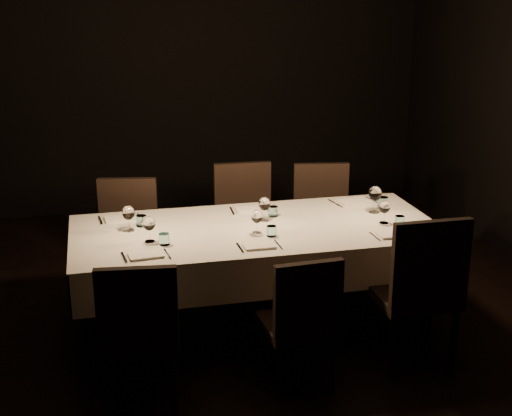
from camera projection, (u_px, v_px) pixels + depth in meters
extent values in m
cube|color=black|center=(256.00, 327.00, 5.15)|extent=(5.00, 6.00, 0.01)
cube|color=black|center=(191.00, 69.00, 7.48)|extent=(5.00, 0.01, 3.00)
cube|color=black|center=(511.00, 326.00, 1.91)|extent=(5.00, 0.01, 3.00)
cube|color=black|center=(256.00, 231.00, 4.93)|extent=(2.40, 1.00, 0.04)
cylinder|color=black|center=(95.00, 324.00, 4.41)|extent=(0.07, 0.07, 0.71)
cylinder|color=black|center=(93.00, 273.00, 5.19)|extent=(0.07, 0.07, 0.71)
cylinder|color=black|center=(428.00, 290.00, 4.89)|extent=(0.07, 0.07, 0.71)
cylinder|color=black|center=(381.00, 248.00, 5.67)|extent=(0.07, 0.07, 0.71)
cube|color=beige|center=(256.00, 228.00, 4.92)|extent=(2.52, 1.12, 0.01)
cube|color=beige|center=(240.00, 223.00, 5.48)|extent=(2.52, 0.01, 0.28)
cube|color=beige|center=(276.00, 278.00, 4.45)|extent=(2.52, 0.01, 0.28)
cube|color=beige|center=(422.00, 234.00, 5.24)|extent=(0.01, 1.12, 0.28)
cube|color=beige|center=(71.00, 263.00, 4.69)|extent=(0.01, 1.12, 0.28)
cylinder|color=black|center=(174.00, 353.00, 4.39)|extent=(0.04, 0.04, 0.39)
cylinder|color=black|center=(174.00, 385.00, 4.05)|extent=(0.04, 0.04, 0.39)
cylinder|color=black|center=(114.00, 357.00, 4.35)|extent=(0.04, 0.04, 0.39)
cylinder|color=black|center=(109.00, 389.00, 4.01)|extent=(0.04, 0.04, 0.39)
cube|color=black|center=(141.00, 337.00, 4.13)|extent=(0.49, 0.49, 0.06)
cube|color=black|center=(137.00, 309.00, 3.87)|extent=(0.45, 0.10, 0.48)
cube|color=silver|center=(146.00, 255.00, 4.39)|extent=(0.22, 0.15, 0.02)
cube|color=silver|center=(124.00, 258.00, 4.36)|extent=(0.04, 0.19, 0.01)
cube|color=silver|center=(167.00, 254.00, 4.42)|extent=(0.03, 0.19, 0.01)
cylinder|color=#C7ECF2|center=(164.00, 239.00, 4.58)|extent=(0.07, 0.07, 0.07)
cylinder|color=white|center=(150.00, 241.00, 4.64)|extent=(0.06, 0.06, 0.00)
cylinder|color=white|center=(150.00, 235.00, 4.63)|extent=(0.01, 0.01, 0.08)
ellipsoid|color=white|center=(149.00, 223.00, 4.61)|extent=(0.08, 0.08, 0.10)
cylinder|color=black|center=(312.00, 339.00, 4.59)|extent=(0.04, 0.04, 0.36)
cylinder|color=black|center=(332.00, 365.00, 4.28)|extent=(0.04, 0.04, 0.36)
cylinder|color=black|center=(262.00, 346.00, 4.50)|extent=(0.04, 0.04, 0.36)
cylinder|color=black|center=(279.00, 373.00, 4.19)|extent=(0.04, 0.04, 0.36)
cube|color=black|center=(297.00, 325.00, 4.33)|extent=(0.44, 0.44, 0.05)
cube|color=black|center=(308.00, 299.00, 4.09)|extent=(0.42, 0.08, 0.45)
cube|color=silver|center=(259.00, 246.00, 4.55)|extent=(0.20, 0.13, 0.01)
cube|color=silver|center=(240.00, 248.00, 4.52)|extent=(0.02, 0.18, 0.01)
cube|color=silver|center=(278.00, 245.00, 4.58)|extent=(0.02, 0.18, 0.01)
cylinder|color=#C7ECF2|center=(272.00, 231.00, 4.73)|extent=(0.06, 0.06, 0.07)
cylinder|color=white|center=(257.00, 233.00, 4.80)|extent=(0.06, 0.06, 0.00)
cylinder|color=white|center=(257.00, 227.00, 4.79)|extent=(0.01, 0.01, 0.08)
ellipsoid|color=white|center=(257.00, 216.00, 4.76)|extent=(0.08, 0.08, 0.09)
cylinder|color=black|center=(424.00, 312.00, 4.88)|extent=(0.04, 0.04, 0.43)
cylinder|color=black|center=(454.00, 341.00, 4.49)|extent=(0.04, 0.04, 0.43)
cylinder|color=black|center=(367.00, 319.00, 4.79)|extent=(0.04, 0.04, 0.43)
cylinder|color=black|center=(392.00, 348.00, 4.40)|extent=(0.04, 0.04, 0.43)
cube|color=black|center=(412.00, 295.00, 4.57)|extent=(0.50, 0.50, 0.06)
cube|color=black|center=(431.00, 263.00, 4.27)|extent=(0.50, 0.05, 0.54)
cube|color=silver|center=(393.00, 235.00, 4.75)|extent=(0.20, 0.13, 0.01)
cube|color=silver|center=(375.00, 237.00, 4.72)|extent=(0.02, 0.18, 0.01)
cube|color=silver|center=(410.00, 234.00, 4.78)|extent=(0.02, 0.18, 0.01)
cylinder|color=#C7ECF2|center=(400.00, 221.00, 4.93)|extent=(0.07, 0.07, 0.07)
cylinder|color=white|center=(384.00, 223.00, 5.00)|extent=(0.06, 0.06, 0.00)
cylinder|color=white|center=(384.00, 217.00, 4.99)|extent=(0.01, 0.01, 0.08)
ellipsoid|color=white|center=(385.00, 207.00, 4.96)|extent=(0.08, 0.08, 0.09)
cylinder|color=black|center=(99.00, 288.00, 5.32)|extent=(0.04, 0.04, 0.39)
cylinder|color=black|center=(108.00, 269.00, 5.67)|extent=(0.04, 0.04, 0.39)
cylinder|color=black|center=(149.00, 287.00, 5.33)|extent=(0.04, 0.04, 0.39)
cylinder|color=black|center=(155.00, 268.00, 5.68)|extent=(0.04, 0.04, 0.39)
cube|color=black|center=(126.00, 251.00, 5.43)|extent=(0.53, 0.53, 0.06)
cube|color=black|center=(128.00, 209.00, 5.53)|extent=(0.45, 0.14, 0.49)
cube|color=silver|center=(120.00, 218.00, 5.07)|extent=(0.23, 0.16, 0.02)
cube|color=silver|center=(100.00, 220.00, 5.04)|extent=(0.03, 0.20, 0.01)
cube|color=silver|center=(140.00, 218.00, 5.10)|extent=(0.03, 0.20, 0.01)
cylinder|color=#C7ECF2|center=(141.00, 221.00, 4.92)|extent=(0.07, 0.07, 0.08)
cylinder|color=white|center=(129.00, 231.00, 4.84)|extent=(0.07, 0.07, 0.00)
cylinder|color=white|center=(129.00, 224.00, 4.83)|extent=(0.01, 0.01, 0.08)
ellipsoid|color=white|center=(128.00, 213.00, 4.80)|extent=(0.09, 0.09, 0.10)
cylinder|color=black|center=(227.00, 271.00, 5.61)|extent=(0.04, 0.04, 0.41)
cylinder|color=black|center=(220.00, 253.00, 5.97)|extent=(0.04, 0.04, 0.41)
cylinder|color=black|center=(275.00, 268.00, 5.68)|extent=(0.04, 0.04, 0.41)
cylinder|color=black|center=(266.00, 250.00, 6.04)|extent=(0.04, 0.04, 0.41)
cube|color=black|center=(247.00, 233.00, 5.75)|extent=(0.49, 0.49, 0.06)
cube|color=black|center=(243.00, 193.00, 5.86)|extent=(0.47, 0.07, 0.51)
cube|color=silver|center=(250.00, 209.00, 5.28)|extent=(0.21, 0.14, 0.02)
cube|color=silver|center=(232.00, 211.00, 5.25)|extent=(0.02, 0.19, 0.01)
cube|color=silver|center=(267.00, 209.00, 5.31)|extent=(0.02, 0.19, 0.01)
cylinder|color=#C7ECF2|center=(273.00, 211.00, 5.13)|extent=(0.07, 0.07, 0.07)
cylinder|color=white|center=(264.00, 220.00, 5.05)|extent=(0.06, 0.06, 0.00)
cylinder|color=white|center=(264.00, 215.00, 5.03)|extent=(0.01, 0.01, 0.08)
ellipsoid|color=white|center=(264.00, 204.00, 5.01)|extent=(0.08, 0.08, 0.10)
cylinder|color=black|center=(303.00, 266.00, 5.71)|extent=(0.04, 0.04, 0.40)
cylinder|color=black|center=(298.00, 250.00, 6.07)|extent=(0.04, 0.04, 0.40)
cylinder|color=black|center=(349.00, 265.00, 5.73)|extent=(0.04, 0.04, 0.40)
cylinder|color=black|center=(341.00, 249.00, 6.09)|extent=(0.04, 0.04, 0.40)
cube|color=black|center=(323.00, 231.00, 5.83)|extent=(0.53, 0.53, 0.06)
cube|color=black|center=(321.00, 192.00, 5.94)|extent=(0.46, 0.13, 0.50)
cube|color=silver|center=(354.00, 202.00, 5.45)|extent=(0.27, 0.20, 0.02)
cube|color=silver|center=(335.00, 204.00, 5.42)|extent=(0.06, 0.22, 0.01)
cube|color=silver|center=(373.00, 201.00, 5.49)|extent=(0.05, 0.22, 0.01)
cylinder|color=#C7ECF2|center=(383.00, 203.00, 5.31)|extent=(0.08, 0.08, 0.09)
cylinder|color=white|center=(374.00, 212.00, 5.23)|extent=(0.08, 0.08, 0.00)
cylinder|color=white|center=(374.00, 206.00, 5.21)|extent=(0.01, 0.01, 0.09)
ellipsoid|color=white|center=(375.00, 194.00, 5.18)|extent=(0.10, 0.10, 0.11)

